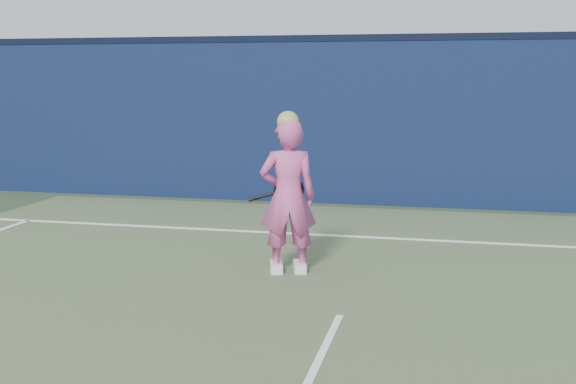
# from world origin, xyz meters

# --- Properties ---
(ground) EXTENTS (80.00, 80.00, 0.00)m
(ground) POSITION_xyz_m (0.00, 0.00, 0.00)
(ground) COLOR #35492D
(ground) RESTS_ON ground
(backstop_wall) EXTENTS (24.00, 0.40, 2.50)m
(backstop_wall) POSITION_xyz_m (0.00, 6.50, 1.25)
(backstop_wall) COLOR #0E1E3E
(backstop_wall) RESTS_ON ground
(wall_cap) EXTENTS (24.00, 0.42, 0.10)m
(wall_cap) POSITION_xyz_m (0.00, 6.50, 2.55)
(wall_cap) COLOR black
(wall_cap) RESTS_ON backstop_wall
(player) EXTENTS (0.65, 0.52, 1.64)m
(player) POSITION_xyz_m (-0.73, 2.26, 0.79)
(player) COLOR #D05096
(player) RESTS_ON ground
(racket) EXTENTS (0.62, 0.15, 0.33)m
(racket) POSITION_xyz_m (-0.84, 2.65, 0.77)
(racket) COLOR black
(racket) RESTS_ON ground
(court_lines) EXTENTS (11.00, 12.04, 0.01)m
(court_lines) POSITION_xyz_m (0.00, -0.33, 0.01)
(court_lines) COLOR white
(court_lines) RESTS_ON court_surface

